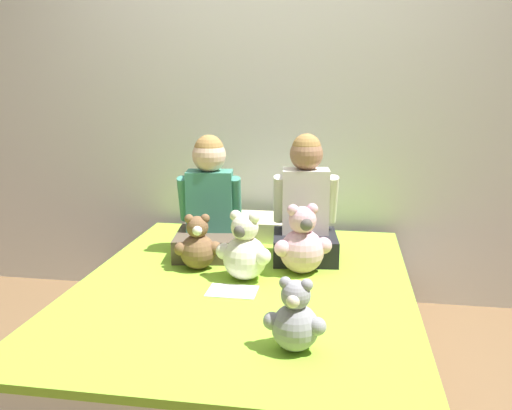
# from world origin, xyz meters

# --- Properties ---
(ground_plane) EXTENTS (14.00, 14.00, 0.00)m
(ground_plane) POSITION_xyz_m (0.00, 0.00, 0.00)
(ground_plane) COLOR brown
(wall_behind_bed) EXTENTS (8.00, 0.06, 2.50)m
(wall_behind_bed) POSITION_xyz_m (0.00, 1.05, 1.25)
(wall_behind_bed) COLOR silver
(wall_behind_bed) RESTS_ON ground_plane
(bed) EXTENTS (1.47, 1.87, 0.46)m
(bed) POSITION_xyz_m (0.00, 0.00, 0.23)
(bed) COLOR brown
(bed) RESTS_ON ground_plane
(child_on_left) EXTENTS (0.38, 0.41, 0.61)m
(child_on_left) POSITION_xyz_m (-0.26, 0.40, 0.71)
(child_on_left) COLOR brown
(child_on_left) RESTS_ON bed
(child_on_right) EXTENTS (0.35, 0.35, 0.62)m
(child_on_right) POSITION_xyz_m (0.24, 0.40, 0.72)
(child_on_right) COLOR black
(child_on_right) RESTS_ON bed
(teddy_bear_held_by_left_child) EXTENTS (0.22, 0.17, 0.27)m
(teddy_bear_held_by_left_child) POSITION_xyz_m (-0.25, 0.15, 0.58)
(teddy_bear_held_by_left_child) COLOR brown
(teddy_bear_held_by_left_child) RESTS_ON bed
(teddy_bear_held_by_right_child) EXTENTS (0.26, 0.21, 0.33)m
(teddy_bear_held_by_right_child) POSITION_xyz_m (0.24, 0.17, 0.60)
(teddy_bear_held_by_right_child) COLOR #DBA3B2
(teddy_bear_held_by_right_child) RESTS_ON bed
(teddy_bear_between_children) EXTENTS (0.26, 0.20, 0.32)m
(teddy_bear_between_children) POSITION_xyz_m (-0.01, 0.05, 0.60)
(teddy_bear_between_children) COLOR silver
(teddy_bear_between_children) RESTS_ON bed
(teddy_bear_at_foot_of_bed) EXTENTS (0.21, 0.16, 0.25)m
(teddy_bear_at_foot_of_bed) POSITION_xyz_m (0.28, -0.57, 0.57)
(teddy_bear_at_foot_of_bed) COLOR #939399
(teddy_bear_at_foot_of_bed) RESTS_ON bed
(pillow_at_headboard) EXTENTS (0.56, 0.32, 0.11)m
(pillow_at_headboard) POSITION_xyz_m (0.00, 0.75, 0.52)
(pillow_at_headboard) COLOR beige
(pillow_at_headboard) RESTS_ON bed
(sign_card) EXTENTS (0.21, 0.15, 0.00)m
(sign_card) POSITION_xyz_m (-0.03, -0.11, 0.47)
(sign_card) COLOR white
(sign_card) RESTS_ON bed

